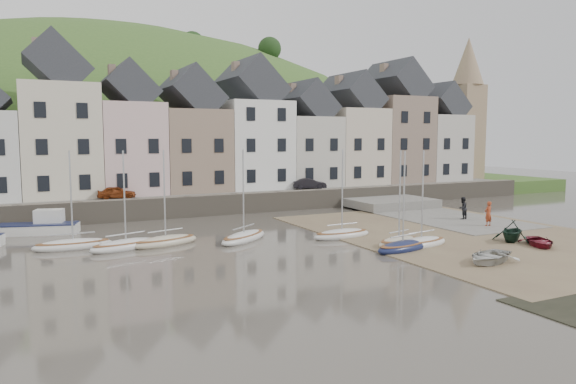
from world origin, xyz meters
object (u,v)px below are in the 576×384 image
rowboat_white (489,256)px  rowboat_green (512,231)px  rowboat_red (540,241)px  sailboat_0 (73,245)px  person_red (488,214)px  person_dark (463,208)px  car_right (310,184)px  car_left (117,192)px

rowboat_white → rowboat_green: rowboat_green is taller
rowboat_red → sailboat_0: bearing=-173.4°
rowboat_white → person_red: size_ratio=1.85×
person_dark → rowboat_red: bearing=55.0°
sailboat_0 → car_right: sailboat_0 is taller
car_left → sailboat_0: bearing=167.1°
person_dark → sailboat_0: bearing=-20.8°
rowboat_white → rowboat_green: bearing=103.5°
rowboat_white → car_left: 30.90m
rowboat_green → person_red: 5.91m
person_dark → car_right: (-6.51, 14.60, 1.12)m
person_red → rowboat_green: bearing=52.2°
rowboat_red → car_right: size_ratio=0.86×
car_left → car_right: 18.92m
person_dark → car_left: size_ratio=0.58×
person_red → person_dark: 3.45m
person_red → rowboat_white: bearing=38.0°
person_red → car_left: size_ratio=0.59×
sailboat_0 → rowboat_red: 29.27m
rowboat_white → car_right: 26.83m
rowboat_white → person_red: 12.51m
rowboat_red → car_left: bearing=163.4°
sailboat_0 → rowboat_white: 24.70m
car_right → sailboat_0: bearing=135.8°
person_red → car_left: 30.60m
rowboat_red → person_dark: 10.78m
person_dark → rowboat_white: bearing=34.5°
car_left → car_right: car_right is taller
sailboat_0 → car_left: bearing=70.0°
sailboat_0 → person_red: size_ratio=3.36×
car_left → person_dark: bearing=-112.7°
rowboat_green → person_red: (3.16, 4.99, 0.28)m
sailboat_0 → person_dark: bearing=-4.4°
rowboat_red → person_dark: person_dark is taller
rowboat_green → sailboat_0: bearing=-139.3°
sailboat_0 → rowboat_green: size_ratio=2.31×
rowboat_white → car_right: (3.25, 26.57, 1.74)m
rowboat_white → car_left: (-15.67, 26.57, 1.72)m
rowboat_white → person_dark: 15.46m
person_dark → car_right: bearing=-82.3°
car_left → person_red: bearing=-118.9°
sailboat_0 → rowboat_white: size_ratio=1.81×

